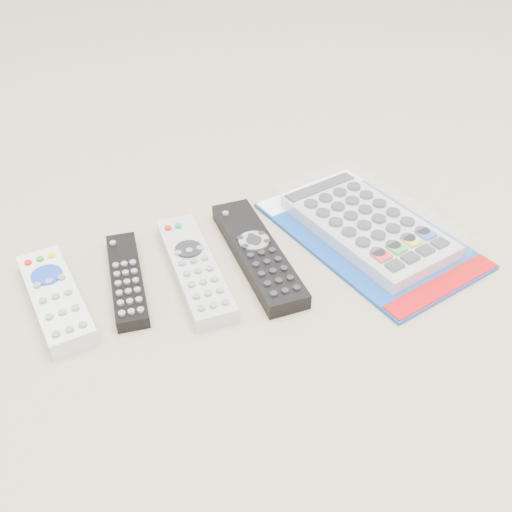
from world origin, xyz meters
name	(u,v)px	position (x,y,z in m)	size (l,w,h in m)	color
remote_small_grey	(55,298)	(-0.22, 0.05, 0.01)	(0.06, 0.18, 0.03)	silver
remote_slim_black	(127,279)	(-0.13, 0.05, 0.01)	(0.07, 0.17, 0.02)	black
remote_silver_dvd	(194,268)	(-0.05, 0.04, 0.01)	(0.07, 0.21, 0.02)	#B8B8BD
remote_large_black	(257,253)	(0.03, 0.03, 0.01)	(0.07, 0.22, 0.02)	black
jumbo_remote_packaged	(367,224)	(0.19, 0.02, 0.02)	(0.22, 0.32, 0.04)	navy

